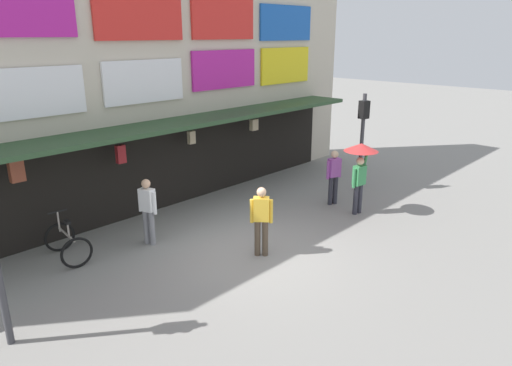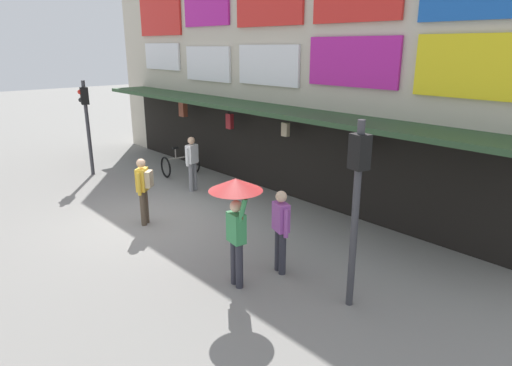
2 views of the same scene
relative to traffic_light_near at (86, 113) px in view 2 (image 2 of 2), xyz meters
name	(u,v)px [view 2 (image 2 of 2)]	position (x,y,z in m)	size (l,w,h in m)	color
ground_plane	(155,220)	(5.22, -0.53, -2.14)	(80.00, 80.00, 0.00)	gray
shopfront	(283,57)	(5.22, 4.03, 1.83)	(18.00, 2.60, 8.00)	beige
traffic_light_near	(86,113)	(0.00, 0.00, 0.00)	(0.33, 0.35, 3.20)	#38383D
traffic_light_far	(358,186)	(10.94, 0.02, 0.00)	(0.33, 0.35, 3.20)	#38383D
bicycle_parked	(181,164)	(2.10, 2.26, -1.75)	(0.83, 1.23, 1.05)	black
pedestrian_in_blue	(144,186)	(5.32, -0.82, -1.16)	(0.47, 0.47, 1.68)	brown
pedestrian_with_umbrella	(236,202)	(9.16, -1.04, -0.50)	(0.96, 0.96, 2.08)	#2D2D38
pedestrian_in_red	(281,227)	(9.32, -0.07, -1.19)	(0.51, 0.32, 1.68)	#2D2D38
pedestrian_in_black	(192,161)	(3.85, 1.59, -1.19)	(0.32, 0.51, 1.68)	gray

